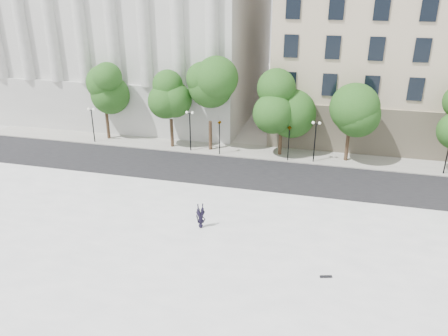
{
  "coord_description": "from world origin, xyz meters",
  "views": [
    {
      "loc": [
        8.53,
        -18.35,
        16.25
      ],
      "look_at": [
        1.28,
        10.0,
        3.94
      ],
      "focal_mm": 35.0,
      "sensor_mm": 36.0,
      "label": 1
    }
  ],
  "objects_px": {
    "person_lying": "(201,224)",
    "skateboard": "(326,277)",
    "traffic_light_east": "(290,125)",
    "traffic_light_west": "(219,121)"
  },
  "relations": [
    {
      "from": "traffic_light_west",
      "to": "traffic_light_east",
      "type": "height_order",
      "value": "traffic_light_east"
    },
    {
      "from": "person_lying",
      "to": "traffic_light_east",
      "type": "bearing_deg",
      "value": 51.89
    },
    {
      "from": "traffic_light_west",
      "to": "person_lying",
      "type": "bearing_deg",
      "value": -79.99
    },
    {
      "from": "person_lying",
      "to": "skateboard",
      "type": "distance_m",
      "value": 9.5
    },
    {
      "from": "traffic_light_east",
      "to": "skateboard",
      "type": "distance_m",
      "value": 19.56
    },
    {
      "from": "skateboard",
      "to": "traffic_light_west",
      "type": "bearing_deg",
      "value": 105.53
    },
    {
      "from": "traffic_light_east",
      "to": "person_lying",
      "type": "height_order",
      "value": "traffic_light_east"
    },
    {
      "from": "person_lying",
      "to": "skateboard",
      "type": "bearing_deg",
      "value": -44.57
    },
    {
      "from": "traffic_light_east",
      "to": "skateboard",
      "type": "xyz_separation_m",
      "value": [
        4.42,
        -18.77,
        -3.29
      ]
    },
    {
      "from": "traffic_light_west",
      "to": "skateboard",
      "type": "relative_size",
      "value": 5.84
    }
  ]
}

